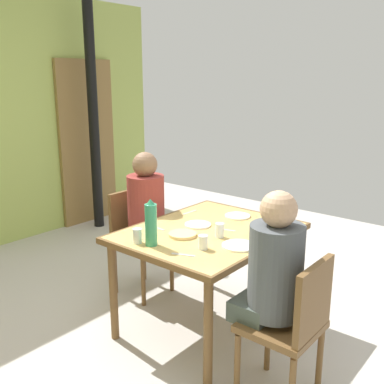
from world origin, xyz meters
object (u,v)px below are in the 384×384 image
object	(u,v)px
person_far_diner	(147,206)
serving_bowl_center	(268,228)
chair_near_diner	(293,323)
water_bottle_green_near	(151,224)
person_near_diner	(273,268)
dining_table	(208,240)
chair_far_diner	(137,235)

from	to	relation	value
person_far_diner	serving_bowl_center	xyz separation A→B (m)	(0.14, -1.04, 0.00)
chair_near_diner	person_far_diner	bearing A→B (deg)	74.71
person_far_diner	water_bottle_green_near	size ratio (longest dim) A/B	2.52
chair_near_diner	serving_bowl_center	size ratio (longest dim) A/B	5.12
water_bottle_green_near	serving_bowl_center	size ratio (longest dim) A/B	1.80
person_near_diner	serving_bowl_center	bearing A→B (deg)	32.55
chair_near_diner	person_near_diner	world-z (taller)	person_near_diner
person_near_diner	water_bottle_green_near	world-z (taller)	person_near_diner
person_near_diner	chair_near_diner	bearing A→B (deg)	-90.00
dining_table	chair_near_diner	xyz separation A→B (m)	(-0.33, -0.84, -0.18)
dining_table	person_near_diner	distance (m)	0.78
dining_table	chair_near_diner	size ratio (longest dim) A/B	1.39
dining_table	person_near_diner	bearing A→B (deg)	-115.01
chair_near_diner	serving_bowl_center	world-z (taller)	chair_near_diner
dining_table	chair_far_diner	bearing A→B (deg)	83.62
dining_table	person_near_diner	world-z (taller)	person_near_diner
chair_far_diner	person_far_diner	bearing A→B (deg)	90.00
water_bottle_green_near	person_far_diner	bearing A→B (deg)	47.10
dining_table	chair_far_diner	world-z (taller)	chair_far_diner
person_far_diner	chair_near_diner	bearing A→B (deg)	74.71
water_bottle_green_near	chair_near_diner	bearing A→B (deg)	-81.86
chair_far_diner	person_near_diner	bearing A→B (deg)	74.71
water_bottle_green_near	serving_bowl_center	distance (m)	0.83
chair_far_diner	water_bottle_green_near	bearing A→B (deg)	52.90
dining_table	person_far_diner	size ratio (longest dim) A/B	1.57
dining_table	chair_near_diner	world-z (taller)	chair_near_diner
chair_far_diner	person_far_diner	size ratio (longest dim) A/B	1.13
dining_table	chair_far_diner	size ratio (longest dim) A/B	1.39
dining_table	serving_bowl_center	distance (m)	0.43
serving_bowl_center	dining_table	bearing A→B (deg)	124.98
water_bottle_green_near	person_near_diner	bearing A→B (deg)	-80.50
serving_bowl_center	water_bottle_green_near	bearing A→B (deg)	147.62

